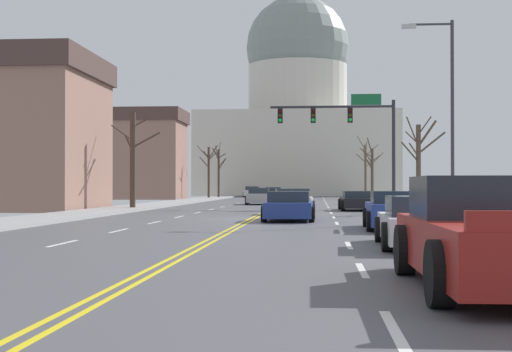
# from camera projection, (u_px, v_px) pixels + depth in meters

# --- Properties ---
(ground) EXTENTS (20.00, 180.00, 0.20)m
(ground) POSITION_uv_depth(u_px,v_px,m) (252.00, 218.00, 31.63)
(ground) COLOR #4E4E53
(signal_gantry) EXTENTS (7.91, 0.41, 7.10)m
(signal_gantry) POSITION_uv_depth(u_px,v_px,m) (349.00, 125.00, 47.09)
(signal_gantry) COLOR #28282D
(signal_gantry) RESTS_ON ground
(street_lamp_right) EXTENTS (2.08, 0.24, 7.96)m
(street_lamp_right) POSITION_uv_depth(u_px,v_px,m) (446.00, 101.00, 29.90)
(street_lamp_right) COLOR #333338
(street_lamp_right) RESTS_ON ground
(capitol_building) EXTENTS (28.02, 18.72, 31.30)m
(capitol_building) POSITION_uv_depth(u_px,v_px,m) (298.00, 114.00, 107.75)
(capitol_building) COLOR beige
(capitol_building) RESTS_ON ground
(sedan_near_00) EXTENTS (2.10, 4.68, 1.11)m
(sedan_near_00) POSITION_uv_depth(u_px,v_px,m) (357.00, 201.00, 42.49)
(sedan_near_00) COLOR black
(sedan_near_00) RESTS_ON ground
(sedan_near_01) EXTENTS (1.98, 4.45, 1.27)m
(sedan_near_01) POSITION_uv_depth(u_px,v_px,m) (295.00, 202.00, 37.12)
(sedan_near_01) COLOR silver
(sedan_near_01) RESTS_ON ground
(sedan_near_02) EXTENTS (2.09, 4.63, 1.19)m
(sedan_near_02) POSITION_uv_depth(u_px,v_px,m) (289.00, 207.00, 30.16)
(sedan_near_02) COLOR navy
(sedan_near_02) RESTS_ON ground
(sedan_near_03) EXTENTS (2.13, 4.58, 1.25)m
(sedan_near_03) POSITION_uv_depth(u_px,v_px,m) (396.00, 211.00, 24.19)
(sedan_near_03) COLOR navy
(sedan_near_03) RESTS_ON ground
(sedan_near_04) EXTENTS (2.16, 4.44, 1.19)m
(sedan_near_04) POSITION_uv_depth(u_px,v_px,m) (423.00, 223.00, 17.24)
(sedan_near_04) COLOR silver
(sedan_near_04) RESTS_ON ground
(pickup_truck_near_05) EXTENTS (2.25, 5.39, 1.57)m
(pickup_truck_near_05) POSITION_uv_depth(u_px,v_px,m) (488.00, 237.00, 10.34)
(pickup_truck_near_05) COLOR maroon
(pickup_truck_near_05) RESTS_ON ground
(sedan_oncoming_00) EXTENTS (2.06, 4.62, 1.24)m
(sedan_oncoming_00) POSITION_uv_depth(u_px,v_px,m) (259.00, 197.00, 56.01)
(sedan_oncoming_00) COLOR #9EA3A8
(sedan_oncoming_00) RESTS_ON ground
(sedan_oncoming_01) EXTENTS (2.14, 4.66, 1.13)m
(sedan_oncoming_01) POSITION_uv_depth(u_px,v_px,m) (267.00, 195.00, 67.72)
(sedan_oncoming_01) COLOR black
(sedan_oncoming_01) RESTS_ON ground
(sedan_oncoming_02) EXTENTS (2.02, 4.64, 1.24)m
(sedan_oncoming_02) POSITION_uv_depth(u_px,v_px,m) (273.00, 193.00, 80.11)
(sedan_oncoming_02) COLOR #9EA3A8
(sedan_oncoming_02) RESTS_ON ground
(sedan_oncoming_03) EXTENTS (2.02, 4.28, 1.31)m
(sedan_oncoming_03) POSITION_uv_depth(u_px,v_px,m) (252.00, 192.00, 91.56)
(sedan_oncoming_03) COLOR silver
(sedan_oncoming_03) RESTS_ON ground
(flank_building_00) EXTENTS (13.33, 7.05, 9.29)m
(flank_building_00) POSITION_uv_depth(u_px,v_px,m) (121.00, 154.00, 77.41)
(flank_building_00) COLOR #8C6656
(flank_building_00) RESTS_ON ground
(bare_tree_00) EXTENTS (2.39, 2.01, 6.29)m
(bare_tree_00) POSITION_uv_depth(u_px,v_px,m) (372.00, 170.00, 78.36)
(bare_tree_00) COLOR #4C3D2D
(bare_tree_00) RESTS_ON ground
(bare_tree_01) EXTENTS (2.24, 1.66, 5.58)m
(bare_tree_01) POSITION_uv_depth(u_px,v_px,m) (209.00, 169.00, 79.10)
(bare_tree_01) COLOR #423328
(bare_tree_01) RESTS_ON ground
(bare_tree_02) EXTENTS (2.45, 2.43, 6.98)m
(bare_tree_02) POSITION_uv_depth(u_px,v_px,m) (365.00, 167.00, 84.73)
(bare_tree_02) COLOR brown
(bare_tree_02) RESTS_ON ground
(bare_tree_03) EXTENTS (1.53, 2.39, 6.23)m
(bare_tree_03) POSITION_uv_depth(u_px,v_px,m) (219.00, 170.00, 83.45)
(bare_tree_03) COLOR #423328
(bare_tree_03) RESTS_ON ground
(bare_tree_04) EXTENTS (2.36, 2.01, 4.91)m
(bare_tree_04) POSITION_uv_depth(u_px,v_px,m) (419.00, 161.00, 37.86)
(bare_tree_04) COLOR #4C3D2D
(bare_tree_04) RESTS_ON ground
(bare_tree_05) EXTENTS (3.04, 1.79, 5.59)m
(bare_tree_05) POSITION_uv_depth(u_px,v_px,m) (133.00, 157.00, 43.72)
(bare_tree_05) COLOR #423328
(bare_tree_05) RESTS_ON ground
(pedestrian_00) EXTENTS (0.35, 0.34, 1.62)m
(pedestrian_00) POSITION_uv_depth(u_px,v_px,m) (441.00, 194.00, 32.81)
(pedestrian_00) COLOR #4C4238
(pedestrian_00) RESTS_ON ground
(pedestrian_01) EXTENTS (0.35, 0.34, 1.67)m
(pedestrian_01) POSITION_uv_depth(u_px,v_px,m) (481.00, 195.00, 28.99)
(pedestrian_01) COLOR #4C4238
(pedestrian_01) RESTS_ON ground
(bicycle_parked) EXTENTS (0.12, 1.77, 0.85)m
(bicycle_parked) POSITION_uv_depth(u_px,v_px,m) (437.00, 207.00, 32.89)
(bicycle_parked) COLOR black
(bicycle_parked) RESTS_ON ground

